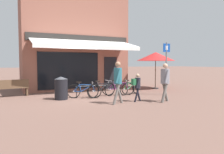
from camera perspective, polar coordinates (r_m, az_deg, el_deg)
The scene contains 14 objects.
ground_plane at distance 11.14m, azimuth -8.44°, elevation -5.16°, with size 160.00×160.00×0.00m, color brown.
shop_front at distance 15.06m, azimuth -9.92°, elevation 8.87°, with size 6.69×4.98×6.18m.
bike_rack_rail at distance 11.38m, azimuth -1.29°, elevation -2.53°, with size 3.39×0.04×0.57m.
bicycle_blue at distance 10.70m, azimuth -7.31°, elevation -3.57°, with size 1.59×0.82×0.83m.
bicycle_black at distance 10.92m, azimuth -2.72°, elevation -3.32°, with size 1.73×0.65×0.83m.
bicycle_purple at distance 11.49m, azimuth 1.60°, elevation -2.99°, with size 1.66×0.76×0.84m.
bicycle_green at distance 11.91m, azimuth 4.76°, elevation -2.81°, with size 1.64×0.76×0.80m.
pedestrian_adult at distance 9.03m, azimuth 1.54°, elevation -0.22°, with size 0.59×0.55×1.78m.
pedestrian_child at distance 9.65m, azimuth 6.54°, elevation -1.86°, with size 0.49×0.39×1.24m.
pedestrian_second_adult at distance 9.79m, azimuth 13.69°, elevation -0.40°, with size 0.58×0.62×1.70m.
litter_bin at distance 10.45m, azimuth -13.15°, elevation -2.81°, with size 0.61×0.61×1.07m.
parking_sign at distance 11.86m, azimuth 13.99°, elevation 3.47°, with size 0.44×0.07×2.78m.
cafe_parasol at distance 14.73m, azimuth 11.33°, elevation 5.25°, with size 2.52×2.52×2.42m.
park_bench at distance 12.11m, azimuth -24.72°, elevation -2.53°, with size 1.63×0.59×0.87m.
Camera 1 is at (-3.31, -10.50, 1.70)m, focal length 35.00 mm.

